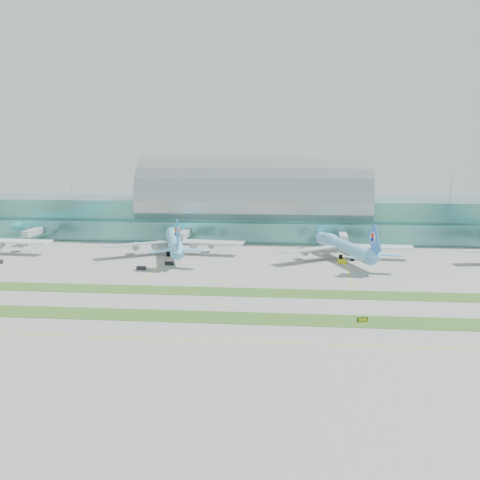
# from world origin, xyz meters

# --- Properties ---
(ground) EXTENTS (700.00, 700.00, 0.00)m
(ground) POSITION_xyz_m (0.00, 0.00, 0.00)
(ground) COLOR gray
(ground) RESTS_ON ground
(terminal) EXTENTS (340.00, 69.10, 36.00)m
(terminal) POSITION_xyz_m (0.01, 128.79, 14.23)
(terminal) COLOR #3D7A75
(terminal) RESTS_ON ground
(grass_strip_near) EXTENTS (420.00, 12.00, 0.08)m
(grass_strip_near) POSITION_xyz_m (0.00, -28.00, 0.04)
(grass_strip_near) COLOR #2D591E
(grass_strip_near) RESTS_ON ground
(grass_strip_far) EXTENTS (420.00, 12.00, 0.08)m
(grass_strip_far) POSITION_xyz_m (0.00, 2.00, 0.04)
(grass_strip_far) COLOR #2D591E
(grass_strip_far) RESTS_ON ground
(taxiline_a) EXTENTS (420.00, 0.35, 0.01)m
(taxiline_a) POSITION_xyz_m (0.00, -48.00, 0.01)
(taxiline_a) COLOR yellow
(taxiline_a) RESTS_ON ground
(taxiline_b) EXTENTS (420.00, 0.35, 0.01)m
(taxiline_b) POSITION_xyz_m (0.00, -14.00, 0.01)
(taxiline_b) COLOR yellow
(taxiline_b) RESTS_ON ground
(taxiline_c) EXTENTS (420.00, 0.35, 0.01)m
(taxiline_c) POSITION_xyz_m (0.00, 18.00, 0.01)
(taxiline_c) COLOR yellow
(taxiline_c) RESTS_ON ground
(taxiline_d) EXTENTS (420.00, 0.35, 0.01)m
(taxiline_d) POSITION_xyz_m (0.00, 40.00, 0.01)
(taxiline_d) COLOR yellow
(taxiline_d) RESTS_ON ground
(airliner_b) EXTENTS (59.49, 68.75, 19.23)m
(airliner_b) POSITION_xyz_m (-30.54, 69.30, 5.93)
(airliner_b) COLOR #72CFFB
(airliner_b) RESTS_ON ground
(airliner_c) EXTENTS (55.85, 64.90, 18.40)m
(airliner_c) POSITION_xyz_m (42.42, 65.17, 5.68)
(airliner_c) COLOR #6DBCF0
(airliner_c) RESTS_ON ground
(gse_c) EXTENTS (3.73, 2.39, 1.35)m
(gse_c) POSITION_xyz_m (-35.85, 34.50, 0.68)
(gse_c) COLOR black
(gse_c) RESTS_ON ground
(gse_d) EXTENTS (3.58, 2.34, 1.36)m
(gse_d) POSITION_xyz_m (-27.25, 44.85, 0.68)
(gse_d) COLOR black
(gse_d) RESTS_ON ground
(gse_e) EXTENTS (3.76, 2.74, 1.59)m
(gse_e) POSITION_xyz_m (41.47, 55.33, 0.79)
(gse_e) COLOR #CEC20C
(gse_e) RESTS_ON ground
(gse_f) EXTENTS (3.60, 2.27, 1.57)m
(gse_f) POSITION_xyz_m (52.91, 57.65, 0.78)
(gse_f) COLOR black
(gse_f) RESTS_ON ground
(taxiway_sign_east) EXTENTS (2.86, 0.98, 1.22)m
(taxiway_sign_east) POSITION_xyz_m (41.68, -28.20, 0.60)
(taxiway_sign_east) COLOR black
(taxiway_sign_east) RESTS_ON ground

